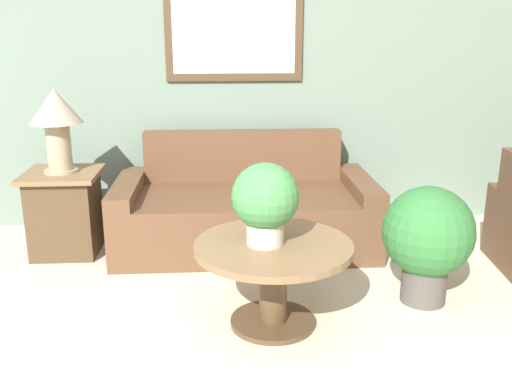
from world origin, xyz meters
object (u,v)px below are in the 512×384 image
(coffee_table, at_px, (273,266))
(table_lamp, at_px, (56,117))
(couch_main, at_px, (245,211))
(side_table, at_px, (65,212))
(potted_plant_on_table, at_px, (265,200))
(potted_plant_floor, at_px, (428,237))

(coffee_table, height_order, table_lamp, table_lamp)
(couch_main, xyz_separation_m, side_table, (-1.33, -0.07, 0.05))
(table_lamp, bearing_deg, side_table, 0.00)
(side_table, bearing_deg, table_lamp, 180.00)
(coffee_table, xyz_separation_m, table_lamp, (-1.43, 1.18, 0.66))
(side_table, bearing_deg, coffee_table, -39.50)
(potted_plant_on_table, bearing_deg, side_table, 139.56)
(coffee_table, distance_m, side_table, 1.86)
(coffee_table, relative_size, side_table, 1.42)
(couch_main, xyz_separation_m, potted_plant_on_table, (0.06, -1.25, 0.47))
(side_table, xyz_separation_m, table_lamp, (-0.00, 0.00, 0.70))
(coffee_table, height_order, potted_plant_floor, potted_plant_floor)
(couch_main, height_order, potted_plant_floor, couch_main)
(couch_main, distance_m, side_table, 1.33)
(coffee_table, xyz_separation_m, side_table, (-1.43, 1.18, -0.04))
(coffee_table, xyz_separation_m, potted_plant_on_table, (-0.05, -0.00, 0.38))
(couch_main, distance_m, potted_plant_on_table, 1.34)
(side_table, bearing_deg, potted_plant_floor, -21.89)
(couch_main, height_order, table_lamp, table_lamp)
(coffee_table, height_order, side_table, side_table)
(couch_main, relative_size, potted_plant_on_table, 4.29)
(couch_main, distance_m, potted_plant_floor, 1.48)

